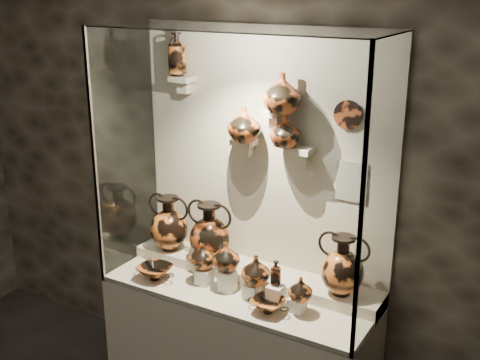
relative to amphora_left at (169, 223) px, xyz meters
The scene contains 36 objects.
wall_back 0.83m from the amphora_left, 16.20° to the left, with size 5.00×0.02×3.20m, color #2B241B.
plinth 0.94m from the amphora_left, 12.50° to the right, with size 1.70×0.60×0.80m, color beige.
front_tier 0.70m from the amphora_left, 12.50° to the right, with size 1.68×0.58×0.03m, color beige.
rear_tier 0.67m from the amphora_left, ahead, with size 1.70×0.25×0.10m, color beige.
back_panel 0.83m from the amphora_left, 15.78° to the left, with size 1.70×0.03×1.60m, color beige.
glass_front 0.92m from the amphora_left, 34.82° to the right, with size 1.70×0.01×1.60m, color white.
glass_left 0.57m from the amphora_left, 147.97° to the right, with size 0.01×0.60×1.60m, color white.
glass_right 1.56m from the amphora_left, ahead, with size 0.01×0.60×1.60m, color white.
glass_top 1.45m from the amphora_left, 12.50° to the right, with size 1.70×0.60×0.01m, color white.
frame_post_left 0.70m from the amphora_left, 116.68° to the right, with size 0.02×0.02×1.60m, color gray.
frame_post_right 1.61m from the amphora_left, 16.30° to the right, with size 0.02×0.02×1.60m, color gray.
pedestal_a 0.49m from the amphora_left, 24.97° to the right, with size 0.09×0.09×0.10m, color silver.
pedestal_b 0.64m from the amphora_left, 18.15° to the right, with size 0.09×0.09×0.13m, color silver.
pedestal_c 0.80m from the amphora_left, 14.20° to the right, with size 0.09×0.09×0.09m, color silver.
pedestal_d 0.95m from the amphora_left, 11.77° to the right, with size 0.09×0.09×0.12m, color silver.
pedestal_e 1.08m from the amphora_left, 10.22° to the right, with size 0.09×0.09×0.08m, color silver.
bracket_ul 0.97m from the amphora_left, 53.66° to the left, with size 0.14×0.12×0.04m, color beige.
bracket_ca 0.81m from the amphora_left, 10.95° to the left, with size 0.14×0.12×0.04m, color beige.
bracket_cb 1.09m from the amphora_left, ahead, with size 0.10×0.12×0.04m, color beige.
bracket_cc 1.10m from the amphora_left, ahead, with size 0.14×0.12×0.04m, color beige.
amphora_left is the anchor object (origin of this frame).
amphora_mid 0.33m from the amphora_left, ahead, with size 0.32×0.32×0.39m, color #A6461D, non-canonical shape.
amphora_right 1.23m from the amphora_left, ahead, with size 0.29×0.29×0.37m, color orange, non-canonical shape.
jug_a 0.43m from the amphora_left, 24.31° to the right, with size 0.16×0.16×0.17m, color orange.
jug_b 0.58m from the amphora_left, 17.34° to the right, with size 0.17×0.17×0.18m, color #A6461D.
jug_c 0.79m from the amphora_left, 12.80° to the right, with size 0.17×0.17×0.18m, color orange.
jug_e 1.09m from the amphora_left, 10.77° to the right, with size 0.14×0.14×0.14m, color orange.
lekythos_small 0.91m from the amphora_left, 10.96° to the right, with size 0.07×0.07×0.17m, color #A6461D, non-canonical shape.
kylix_left 0.37m from the amphora_left, 71.60° to the right, with size 0.28×0.23×0.11m, color #A6461D, non-canonical shape.
kylix_right 0.97m from the amphora_left, 17.50° to the right, with size 0.24×0.21×0.10m, color orange, non-canonical shape.
lekythos_tall 1.13m from the amphora_left, 63.06° to the left, with size 0.12×0.12×0.30m, color orange, non-canonical shape.
ovoid_vase_a 0.92m from the amphora_left, ahead, with size 0.20×0.20×0.21m, color #A6461D.
ovoid_vase_b 1.24m from the amphora_left, ahead, with size 0.22×0.22×0.23m, color #A6461D.
ovoid_vase_c 1.09m from the amphora_left, ahead, with size 0.18×0.18×0.19m, color #A6461D.
wall_plate 1.44m from the amphora_left, ahead, with size 0.17×0.17×0.02m, color #A34420.
info_placard 1.29m from the amphora_left, ahead, with size 0.18×0.01×0.24m, color beige.
Camera 1 is at (1.68, -0.67, 2.63)m, focal length 45.00 mm.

